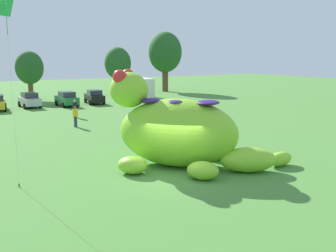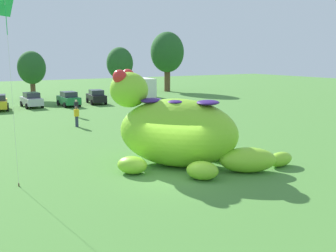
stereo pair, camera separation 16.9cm
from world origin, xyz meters
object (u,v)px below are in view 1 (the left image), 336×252
(giant_inflatable_creature, at_px, (178,132))
(car_silver, at_px, (29,100))
(tethered_flying_kite, at_px, (5,1))
(car_green, at_px, (67,99))
(spectator_mid_field, at_px, (75,117))
(car_black, at_px, (94,97))
(box_truck, at_px, (139,88))
(spectator_near_inflatable, at_px, (75,109))

(giant_inflatable_creature, height_order, car_silver, giant_inflatable_creature)
(giant_inflatable_creature, relative_size, tethered_flying_kite, 1.03)
(car_green, height_order, spectator_mid_field, car_green)
(giant_inflatable_creature, xyz_separation_m, car_green, (1.87, 27.42, -1.01))
(car_green, bearing_deg, spectator_mid_field, -103.13)
(car_silver, relative_size, car_black, 0.98)
(spectator_mid_field, height_order, tethered_flying_kite, tethered_flying_kite)
(giant_inflatable_creature, relative_size, spectator_mid_field, 5.35)
(box_truck, distance_m, tethered_flying_kite, 35.05)
(giant_inflatable_creature, bearing_deg, car_silver, 94.24)
(box_truck, distance_m, spectator_mid_field, 20.08)
(car_black, xyz_separation_m, tethered_flying_kite, (-13.43, -27.17, 7.19))
(car_black, relative_size, spectator_mid_field, 2.49)
(car_green, relative_size, tethered_flying_kite, 0.47)
(spectator_mid_field, bearing_deg, tethered_flying_kite, -117.06)
(box_truck, bearing_deg, car_silver, -178.55)
(car_green, xyz_separation_m, tethered_flying_kite, (-9.82, -26.57, 7.19))
(giant_inflatable_creature, bearing_deg, spectator_mid_field, 95.29)
(car_black, height_order, spectator_mid_field, car_black)
(car_silver, bearing_deg, giant_inflatable_creature, -85.76)
(car_black, height_order, tethered_flying_kite, tethered_flying_kite)
(tethered_flying_kite, bearing_deg, car_black, 63.70)
(box_truck, relative_size, spectator_mid_field, 3.85)
(box_truck, relative_size, tethered_flying_kite, 0.74)
(car_silver, bearing_deg, car_black, -3.85)
(box_truck, bearing_deg, tethered_flying_kite, -125.52)
(car_black, bearing_deg, car_green, -170.60)
(car_silver, distance_m, box_truck, 14.20)
(car_silver, xyz_separation_m, box_truck, (14.17, 0.36, 0.74))
(spectator_near_inflatable, bearing_deg, car_black, 60.13)
(spectator_near_inflatable, distance_m, tethered_flying_kite, 21.01)
(car_silver, bearing_deg, spectator_near_inflatable, -76.62)
(car_black, height_order, box_truck, box_truck)
(giant_inflatable_creature, bearing_deg, box_truck, 67.34)
(box_truck, bearing_deg, car_black, -172.47)
(car_green, relative_size, spectator_mid_field, 2.43)
(car_silver, height_order, car_green, same)
(car_silver, distance_m, spectator_mid_field, 14.65)
(car_black, xyz_separation_m, box_truck, (6.59, 0.87, 0.74))
(car_black, distance_m, spectator_mid_field, 15.65)
(spectator_near_inflatable, relative_size, tethered_flying_kite, 0.19)
(spectator_near_inflatable, xyz_separation_m, spectator_mid_field, (-1.48, -4.92, 0.00))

